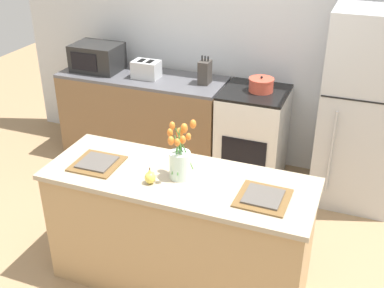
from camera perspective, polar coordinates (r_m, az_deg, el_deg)
ground_plane at (r=3.69m, az=-1.46°, el=-15.69°), size 10.00×10.00×0.00m
back_wall at (r=4.74m, az=7.86°, el=12.95°), size 5.20×0.08×2.70m
kitchen_island at (r=3.40m, az=-1.55°, el=-10.24°), size 1.80×0.66×0.88m
back_counter at (r=5.03m, az=-5.72°, el=3.14°), size 1.68×0.60×0.92m
stove_range at (r=4.66m, az=7.15°, el=1.00°), size 0.60×0.61×0.92m
refrigerator at (r=4.39m, az=19.54°, el=3.77°), size 0.68×0.67×1.74m
flower_vase at (r=3.07m, az=-1.46°, el=-1.76°), size 0.19×0.18×0.41m
pear_figurine at (r=3.07m, az=-5.00°, el=-3.93°), size 0.07×0.07×0.11m
plate_setting_left at (r=3.34m, az=-11.18°, el=-2.24°), size 0.32×0.32×0.02m
plate_setting_right at (r=2.96m, az=8.42°, el=-6.28°), size 0.32×0.32×0.02m
toaster at (r=4.77m, az=-5.45°, el=8.80°), size 0.28×0.18×0.17m
cooking_pot at (r=4.46m, az=8.20°, el=6.97°), size 0.23×0.23×0.15m
microwave at (r=5.05m, az=-11.16°, el=10.07°), size 0.48×0.37×0.27m
knife_block at (r=4.59m, az=1.54°, el=8.50°), size 0.10×0.14×0.27m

